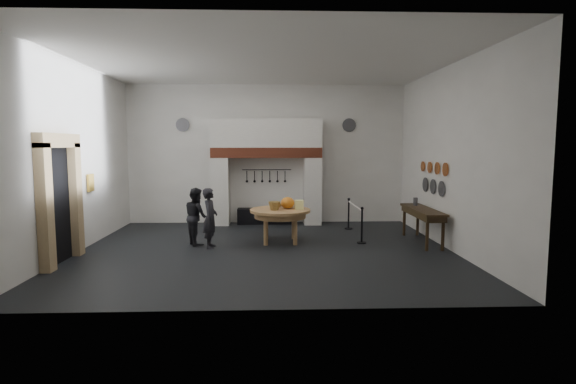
{
  "coord_description": "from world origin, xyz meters",
  "views": [
    {
      "loc": [
        0.14,
        -10.75,
        2.56
      ],
      "look_at": [
        0.58,
        0.71,
        1.35
      ],
      "focal_mm": 28.0,
      "sensor_mm": 36.0,
      "label": 1
    }
  ],
  "objects_px": {
    "visitor_far": "(197,216)",
    "barrier_post_near": "(362,226)",
    "iron_range": "(267,216)",
    "barrier_post_far": "(349,214)",
    "work_table": "(280,211)",
    "side_table": "(423,210)",
    "visitor_near": "(210,218)"
  },
  "relations": [
    {
      "from": "side_table",
      "to": "barrier_post_far",
      "type": "relative_size",
      "value": 2.44
    },
    {
      "from": "work_table",
      "to": "barrier_post_near",
      "type": "height_order",
      "value": "barrier_post_near"
    },
    {
      "from": "work_table",
      "to": "visitor_near",
      "type": "xyz_separation_m",
      "value": [
        -1.75,
        -0.6,
        -0.09
      ]
    },
    {
      "from": "iron_range",
      "to": "work_table",
      "type": "relative_size",
      "value": 1.2
    },
    {
      "from": "visitor_near",
      "to": "visitor_far",
      "type": "relative_size",
      "value": 1.02
    },
    {
      "from": "visitor_far",
      "to": "barrier_post_near",
      "type": "distance_m",
      "value": 4.29
    },
    {
      "from": "visitor_far",
      "to": "side_table",
      "type": "bearing_deg",
      "value": -114.98
    },
    {
      "from": "work_table",
      "to": "barrier_post_near",
      "type": "bearing_deg",
      "value": -6.29
    },
    {
      "from": "work_table",
      "to": "iron_range",
      "type": "bearing_deg",
      "value": 97.64
    },
    {
      "from": "visitor_far",
      "to": "visitor_near",
      "type": "bearing_deg",
      "value": -159.98
    },
    {
      "from": "barrier_post_far",
      "to": "work_table",
      "type": "bearing_deg",
      "value": -140.27
    },
    {
      "from": "work_table",
      "to": "barrier_post_near",
      "type": "relative_size",
      "value": 1.77
    },
    {
      "from": "work_table",
      "to": "side_table",
      "type": "distance_m",
      "value": 3.73
    },
    {
      "from": "iron_range",
      "to": "visitor_near",
      "type": "bearing_deg",
      "value": -111.95
    },
    {
      "from": "work_table",
      "to": "visitor_far",
      "type": "distance_m",
      "value": 2.16
    },
    {
      "from": "iron_range",
      "to": "barrier_post_far",
      "type": "xyz_separation_m",
      "value": [
        2.5,
        -1.04,
        0.2
      ]
    },
    {
      "from": "visitor_near",
      "to": "barrier_post_near",
      "type": "bearing_deg",
      "value": -85.73
    },
    {
      "from": "iron_range",
      "to": "visitor_near",
      "type": "distance_m",
      "value": 3.71
    },
    {
      "from": "visitor_near",
      "to": "barrier_post_far",
      "type": "distance_m",
      "value": 4.55
    },
    {
      "from": "work_table",
      "to": "visitor_far",
      "type": "height_order",
      "value": "visitor_far"
    },
    {
      "from": "barrier_post_far",
      "to": "iron_range",
      "type": "bearing_deg",
      "value": 157.41
    },
    {
      "from": "work_table",
      "to": "visitor_near",
      "type": "height_order",
      "value": "visitor_near"
    },
    {
      "from": "work_table",
      "to": "side_table",
      "type": "height_order",
      "value": "side_table"
    },
    {
      "from": "iron_range",
      "to": "visitor_far",
      "type": "xyz_separation_m",
      "value": [
        -1.77,
        -3.01,
        0.48
      ]
    },
    {
      "from": "iron_range",
      "to": "visitor_near",
      "type": "xyz_separation_m",
      "value": [
        -1.37,
        -3.41,
        0.5
      ]
    },
    {
      "from": "barrier_post_near",
      "to": "barrier_post_far",
      "type": "height_order",
      "value": "same"
    },
    {
      "from": "iron_range",
      "to": "work_table",
      "type": "bearing_deg",
      "value": -82.36
    },
    {
      "from": "work_table",
      "to": "barrier_post_far",
      "type": "height_order",
      "value": "barrier_post_far"
    },
    {
      "from": "barrier_post_near",
      "to": "barrier_post_far",
      "type": "bearing_deg",
      "value": 90.0
    },
    {
      "from": "iron_range",
      "to": "side_table",
      "type": "bearing_deg",
      "value": -36.3
    },
    {
      "from": "work_table",
      "to": "barrier_post_near",
      "type": "xyz_separation_m",
      "value": [
        2.12,
        -0.23,
        -0.39
      ]
    },
    {
      "from": "iron_range",
      "to": "work_table",
      "type": "distance_m",
      "value": 2.89
    }
  ]
}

